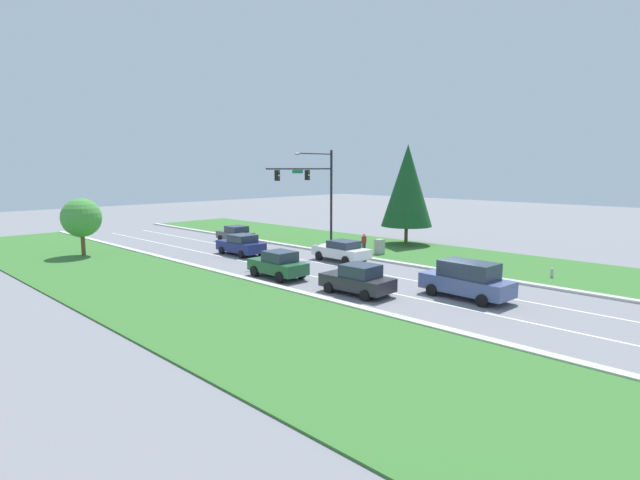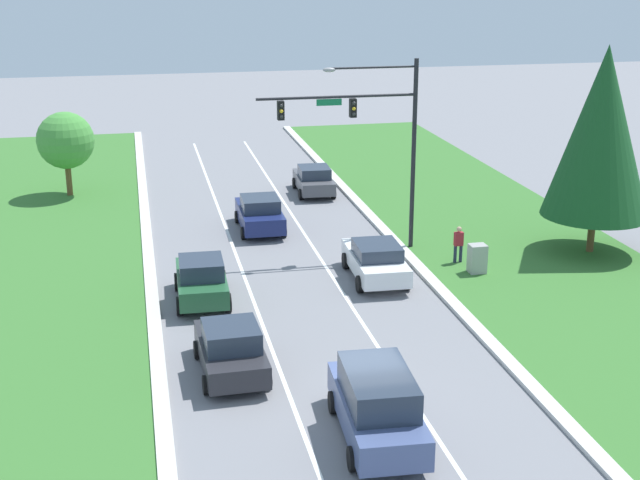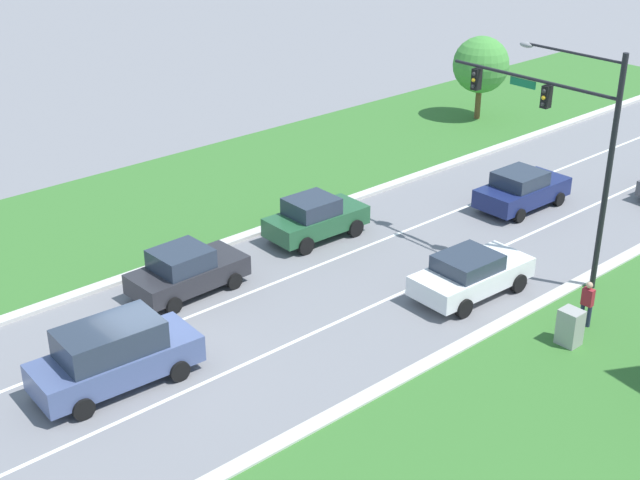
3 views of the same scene
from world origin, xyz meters
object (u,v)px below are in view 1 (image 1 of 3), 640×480
(pedestrian, at_px, (364,242))
(oak_near_left_tree, at_px, (81,218))
(forest_sedan, at_px, (278,264))
(utility_cabinet, at_px, (380,247))
(fire_hydrant, at_px, (552,273))
(slate_blue_suv, at_px, (467,280))
(white_sedan, at_px, (342,251))
(conifer_near_right_tree, at_px, (407,186))
(traffic_signal_mast, at_px, (315,186))
(graphite_sedan, at_px, (236,234))
(navy_sedan, at_px, (241,245))
(charcoal_sedan, at_px, (358,279))

(pedestrian, height_order, oak_near_left_tree, oak_near_left_tree)
(forest_sedan, height_order, utility_cabinet, forest_sedan)
(oak_near_left_tree, bearing_deg, pedestrian, -41.64)
(fire_hydrant, xyz_separation_m, oak_near_left_tree, (-18.16, 30.09, 2.80))
(fire_hydrant, bearing_deg, forest_sedan, 133.85)
(slate_blue_suv, relative_size, white_sedan, 1.09)
(conifer_near_right_tree, bearing_deg, utility_cabinet, -165.21)
(traffic_signal_mast, xyz_separation_m, slate_blue_suv, (-4.09, -15.90, -4.60))
(forest_sedan, bearing_deg, traffic_signal_mast, 31.57)
(forest_sedan, height_order, fire_hydrant, forest_sedan)
(forest_sedan, bearing_deg, oak_near_left_tree, 110.33)
(traffic_signal_mast, distance_m, forest_sedan, 10.37)
(graphite_sedan, height_order, oak_near_left_tree, oak_near_left_tree)
(oak_near_left_tree, bearing_deg, graphite_sedan, -9.46)
(pedestrian, bearing_deg, utility_cabinet, 100.45)
(navy_sedan, distance_m, pedestrian, 10.21)
(slate_blue_suv, height_order, forest_sedan, slate_blue_suv)
(forest_sedan, height_order, pedestrian, forest_sedan)
(oak_near_left_tree, bearing_deg, forest_sedan, -71.25)
(pedestrian, relative_size, conifer_near_right_tree, 0.18)
(traffic_signal_mast, relative_size, forest_sedan, 2.02)
(navy_sedan, distance_m, oak_near_left_tree, 12.89)
(graphite_sedan, relative_size, oak_near_left_tree, 0.89)
(utility_cabinet, distance_m, fire_hydrant, 13.50)
(forest_sedan, distance_m, pedestrian, 11.43)
(white_sedan, distance_m, conifer_near_right_tree, 11.44)
(traffic_signal_mast, relative_size, navy_sedan, 1.92)
(traffic_signal_mast, bearing_deg, pedestrian, -37.67)
(utility_cabinet, xyz_separation_m, pedestrian, (-0.32, 1.40, 0.29))
(slate_blue_suv, bearing_deg, utility_cabinet, 60.64)
(white_sedan, distance_m, oak_near_left_tree, 21.05)
(traffic_signal_mast, relative_size, slate_blue_suv, 1.68)
(utility_cabinet, bearing_deg, navy_sedan, 134.61)
(utility_cabinet, distance_m, oak_near_left_tree, 24.21)
(charcoal_sedan, xyz_separation_m, pedestrian, (10.83, 8.53, 0.10))
(graphite_sedan, relative_size, utility_cabinet, 3.25)
(navy_sedan, bearing_deg, oak_near_left_tree, 138.78)
(white_sedan, height_order, utility_cabinet, white_sedan)
(fire_hydrant, distance_m, oak_near_left_tree, 35.26)
(utility_cabinet, bearing_deg, slate_blue_suv, -122.62)
(fire_hydrant, distance_m, conifer_near_right_tree, 16.79)
(white_sedan, bearing_deg, forest_sedan, -170.04)
(graphite_sedan, height_order, white_sedan, white_sedan)
(traffic_signal_mast, height_order, forest_sedan, traffic_signal_mast)
(navy_sedan, bearing_deg, traffic_signal_mast, -42.70)
(white_sedan, xyz_separation_m, oak_near_left_tree, (-13.10, 16.31, 2.31))
(slate_blue_suv, height_order, navy_sedan, slate_blue_suv)
(fire_hydrant, bearing_deg, slate_blue_suv, 169.91)
(slate_blue_suv, relative_size, forest_sedan, 1.20)
(charcoal_sedan, xyz_separation_m, fire_hydrant, (11.88, -6.34, -0.50))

